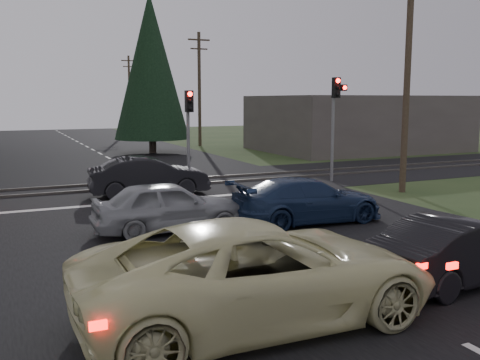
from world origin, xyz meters
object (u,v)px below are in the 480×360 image
cream_coupe (259,272)px  dark_hatchback (463,250)px  silver_car (168,206)px  traffic_signal_right (336,109)px  utility_pole_far (129,91)px  utility_pole_near (407,74)px  utility_pole_mid (199,87)px  traffic_signal_center (189,122)px  blue_sedan (307,200)px  dark_car_far (149,176)px

cream_coupe → dark_hatchback: cream_coupe is taller
cream_coupe → silver_car: bearing=-3.3°
traffic_signal_right → cream_coupe: bearing=-128.6°
utility_pole_far → utility_pole_near: bearing=-90.0°
utility_pole_mid → cream_coupe: 35.10m
utility_pole_near → utility_pole_mid: size_ratio=1.00×
traffic_signal_right → traffic_signal_center: 6.68m
utility_pole_near → blue_sedan: size_ratio=1.90×
utility_pole_far → dark_car_far: 46.75m
dark_hatchback → traffic_signal_center: bearing=-1.1°
traffic_signal_right → utility_pole_far: size_ratio=0.52×
dark_car_far → utility_pole_near: bearing=-105.0°
cream_coupe → dark_hatchback: size_ratio=1.47×
dark_hatchback → silver_car: size_ratio=0.98×
utility_pole_mid → dark_car_far: 23.05m
traffic_signal_center → dark_car_far: size_ratio=0.89×
cream_coupe → silver_car: (0.42, 6.64, -0.13)m
silver_car → dark_car_far: 5.97m
utility_pole_mid → dark_hatchback: utility_pole_mid is taller
utility_pole_far → dark_hatchback: (-6.34, -58.08, -4.03)m
silver_car → dark_car_far: bearing=-9.1°
cream_coupe → traffic_signal_center: bearing=-13.9°
dark_hatchback → dark_car_far: 12.92m
dark_hatchback → traffic_signal_right: bearing=-29.2°
dark_hatchback → silver_car: silver_car is taller
dark_hatchback → blue_sedan: bearing=-5.2°
cream_coupe → utility_pole_far: bearing=-10.4°
traffic_signal_right → dark_hatchback: 13.91m
traffic_signal_center → silver_car: traffic_signal_center is taller
utility_pole_near → dark_hatchback: 11.79m
traffic_signal_right → dark_hatchback: traffic_signal_right is taller
cream_coupe → blue_sedan: size_ratio=1.30×
silver_car → dark_hatchback: bearing=-147.0°
silver_car → blue_sedan: 4.21m
utility_pole_mid → blue_sedan: bearing=-103.3°
utility_pole_near → blue_sedan: bearing=-154.0°
traffic_signal_center → blue_sedan: (1.08, -7.81, -2.12)m
cream_coupe → traffic_signal_right: bearing=-38.3°
silver_car → dark_car_far: dark_car_far is taller
utility_pole_near → utility_pole_far: 49.00m
utility_pole_mid → silver_car: size_ratio=2.11×
cream_coupe → dark_car_far: (1.39, 12.53, -0.10)m
utility_pole_near → utility_pole_mid: bearing=90.0°
dark_car_far → cream_coupe: bearing=178.3°
utility_pole_far → blue_sedan: bearing=-97.0°
utility_pole_mid → dark_car_far: size_ratio=1.96×
traffic_signal_right → dark_car_far: (-8.65, -0.05, -2.56)m
dark_car_far → utility_pole_far: bearing=-7.3°
dark_car_far → blue_sedan: bearing=-149.4°
utility_pole_far → silver_car: bearing=-101.6°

